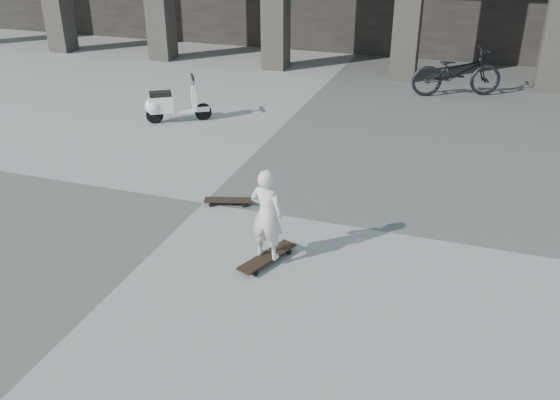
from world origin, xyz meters
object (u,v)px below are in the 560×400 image
(skateboard_spare, at_px, (228,201))
(child, at_px, (267,214))
(scooter, at_px, (167,105))
(bicycle, at_px, (457,72))
(longboard, at_px, (267,257))

(skateboard_spare, height_order, child, child)
(scooter, bearing_deg, skateboard_spare, -80.50)
(child, distance_m, bicycle, 8.74)
(longboard, height_order, bicycle, bicycle)
(longboard, height_order, skateboard_spare, longboard)
(child, height_order, bicycle, child)
(child, distance_m, scooter, 5.97)
(longboard, height_order, scooter, scooter)
(bicycle, bearing_deg, longboard, 146.69)
(child, relative_size, scooter, 0.97)
(skateboard_spare, bearing_deg, scooter, 113.46)
(scooter, distance_m, bicycle, 6.88)
(skateboard_spare, xyz_separation_m, bicycle, (2.82, 7.22, 0.50))
(longboard, bearing_deg, skateboard_spare, 60.96)
(skateboard_spare, distance_m, scooter, 4.22)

